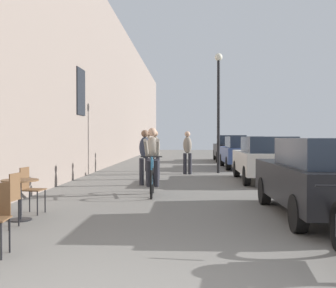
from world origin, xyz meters
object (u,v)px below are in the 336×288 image
at_px(parked_car_third, 242,152).
at_px(parked_car_fourth, 230,148).
at_px(street_lamp, 218,97).
at_px(cafe_chair_mid_toward_street, 9,196).
at_px(pedestrian_mid, 155,152).
at_px(pedestrian_near, 145,154).
at_px(pedestrian_far, 187,150).
at_px(parked_car_nearest, 323,176).
at_px(cafe_table_mid, 20,191).
at_px(pedestrian_furthest, 149,149).
at_px(parked_car_second, 266,158).
at_px(cyclist_on_bicycle, 152,163).
at_px(cafe_chair_mid_toward_wall, 30,187).

distance_m(parked_car_third, parked_car_fourth, 5.58).
bearing_deg(street_lamp, parked_car_third, 63.25).
bearing_deg(cafe_chair_mid_toward_street, street_lamp, 68.42).
bearing_deg(pedestrian_mid, pedestrian_near, -95.08).
bearing_deg(cafe_chair_mid_toward_street, parked_car_third, 67.36).
bearing_deg(pedestrian_far, cafe_chair_mid_toward_street, -106.35).
bearing_deg(pedestrian_far, parked_car_nearest, -74.14).
xyz_separation_m(pedestrian_far, parked_car_fourth, (2.60, 8.85, -0.14)).
height_order(cafe_table_mid, pedestrian_near, pedestrian_near).
bearing_deg(pedestrian_near, cafe_table_mid, -107.12).
distance_m(pedestrian_furthest, street_lamp, 3.70).
relative_size(pedestrian_near, parked_car_third, 0.40).
xyz_separation_m(cafe_chair_mid_toward_street, parked_car_second, (5.46, 7.28, 0.25)).
bearing_deg(cafe_table_mid, pedestrian_far, 72.17).
relative_size(cyclist_on_bicycle, street_lamp, 0.36).
relative_size(cyclist_on_bicycle, pedestrian_mid, 1.03).
bearing_deg(cafe_chair_mid_toward_wall, parked_car_second, 46.95).
xyz_separation_m(pedestrian_mid, parked_car_second, (3.72, -0.57, -0.19)).
relative_size(cafe_chair_mid_toward_street, cyclist_on_bicycle, 0.51).
bearing_deg(pedestrian_mid, cyclist_on_bicycle, -86.46).
bearing_deg(cyclist_on_bicycle, parked_car_nearest, -39.85).
bearing_deg(cafe_chair_mid_toward_street, pedestrian_far, 73.65).
bearing_deg(pedestrian_near, cyclist_on_bicycle, -78.90).
relative_size(cafe_chair_mid_toward_street, parked_car_fourth, 0.20).
xyz_separation_m(cafe_table_mid, parked_car_second, (5.54, 6.65, 0.25)).
distance_m(cafe_chair_mid_toward_wall, pedestrian_mid, 6.86).
distance_m(cyclist_on_bicycle, parked_car_third, 9.78).
xyz_separation_m(cafe_chair_mid_toward_street, cafe_chair_mid_toward_wall, (-0.15, 1.27, 0.00)).
relative_size(pedestrian_mid, parked_car_fourth, 0.38).
bearing_deg(pedestrian_furthest, parked_car_fourth, 60.19).
relative_size(parked_car_nearest, parked_car_second, 0.98).
distance_m(cafe_table_mid, parked_car_second, 8.66).
height_order(pedestrian_mid, parked_car_third, pedestrian_mid).
xyz_separation_m(pedestrian_mid, parked_car_third, (3.71, 5.23, -0.18)).
bearing_deg(parked_car_fourth, street_lamp, -99.23).
bearing_deg(parked_car_nearest, pedestrian_near, 127.70).
relative_size(parked_car_second, parked_car_third, 0.99).
bearing_deg(pedestrian_furthest, cafe_chair_mid_toward_street, -96.18).
bearing_deg(parked_car_second, parked_car_nearest, -91.12).
bearing_deg(pedestrian_mid, street_lamp, 47.67).
height_order(cafe_chair_mid_toward_street, parked_car_third, parked_car_third).
height_order(cafe_chair_mid_toward_wall, pedestrian_far, pedestrian_far).
distance_m(cafe_chair_mid_toward_wall, parked_car_fourth, 18.28).
bearing_deg(pedestrian_furthest, street_lamp, -14.16).
bearing_deg(cafe_chair_mid_toward_wall, pedestrian_mid, 73.93).
relative_size(parked_car_nearest, parked_car_third, 0.97).
bearing_deg(parked_car_fourth, cafe_table_mid, -107.11).
bearing_deg(cafe_chair_mid_toward_wall, cyclist_on_bicycle, 51.33).
bearing_deg(pedestrian_furthest, pedestrian_near, -86.00).
relative_size(cafe_chair_mid_toward_wall, parked_car_second, 0.21).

